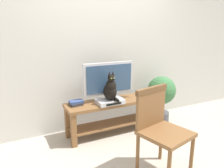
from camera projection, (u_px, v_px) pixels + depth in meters
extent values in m
plane|color=#ADA393|center=(131.00, 149.00, 2.87)|extent=(12.00, 12.00, 0.00)
cube|color=beige|center=(100.00, 39.00, 3.38)|extent=(7.00, 0.12, 2.80)
cube|color=brown|center=(110.00, 102.00, 3.22)|extent=(1.34, 0.40, 0.04)
cube|color=brown|center=(74.00, 131.00, 2.88)|extent=(0.07, 0.07, 0.46)
cube|color=brown|center=(150.00, 115.00, 3.42)|extent=(0.07, 0.07, 0.46)
cube|color=brown|center=(68.00, 122.00, 3.15)|extent=(0.07, 0.07, 0.46)
cube|color=brown|center=(139.00, 109.00, 3.68)|extent=(0.07, 0.07, 0.46)
cube|color=brown|center=(111.00, 124.00, 3.30)|extent=(1.24, 0.32, 0.02)
cube|color=#B7B7BC|center=(109.00, 99.00, 3.26)|extent=(0.40, 0.20, 0.03)
cube|color=#B7B7BC|center=(109.00, 96.00, 3.25)|extent=(0.06, 0.04, 0.07)
cube|color=#B7B7BC|center=(109.00, 78.00, 3.18)|extent=(0.78, 0.05, 0.47)
cube|color=navy|center=(110.00, 79.00, 3.16)|extent=(0.72, 0.01, 0.40)
sphere|color=#2672F2|center=(132.00, 90.00, 3.37)|extent=(0.01, 0.01, 0.01)
cube|color=#BCBCC1|center=(110.00, 101.00, 3.11)|extent=(0.38, 0.24, 0.06)
cube|color=black|center=(114.00, 104.00, 3.00)|extent=(0.23, 0.01, 0.03)
ellipsoid|color=black|center=(110.00, 92.00, 3.07)|extent=(0.18, 0.22, 0.24)
ellipsoid|color=black|center=(111.00, 87.00, 3.03)|extent=(0.16, 0.14, 0.22)
sphere|color=black|center=(111.00, 78.00, 2.99)|extent=(0.10, 0.10, 0.10)
cone|color=black|center=(109.00, 74.00, 2.96)|extent=(0.05, 0.05, 0.06)
cone|color=black|center=(113.00, 73.00, 2.99)|extent=(0.05, 0.05, 0.06)
sphere|color=#B2C64C|center=(111.00, 78.00, 2.94)|extent=(0.02, 0.02, 0.02)
sphere|color=#B2C64C|center=(114.00, 78.00, 2.96)|extent=(0.02, 0.02, 0.02)
cylinder|color=black|center=(116.00, 99.00, 3.05)|extent=(0.07, 0.18, 0.04)
cylinder|color=brown|center=(192.00, 156.00, 2.31)|extent=(0.04, 0.04, 0.46)
cylinder|color=brown|center=(138.00, 154.00, 2.36)|extent=(0.04, 0.04, 0.46)
cylinder|color=brown|center=(161.00, 142.00, 2.61)|extent=(0.04, 0.04, 0.46)
cube|color=brown|center=(166.00, 134.00, 2.27)|extent=(0.56, 0.56, 0.04)
cube|color=brown|center=(151.00, 107.00, 2.37)|extent=(0.44, 0.14, 0.44)
cube|color=brown|center=(152.00, 90.00, 2.33)|extent=(0.46, 0.15, 0.06)
cube|color=#2D2D33|center=(76.00, 104.00, 3.04)|extent=(0.19, 0.16, 0.03)
cube|color=#33477A|center=(76.00, 102.00, 3.04)|extent=(0.19, 0.14, 0.03)
cylinder|color=#47474C|center=(160.00, 117.00, 3.70)|extent=(0.29, 0.29, 0.19)
cylinder|color=#332319|center=(160.00, 112.00, 3.68)|extent=(0.27, 0.27, 0.02)
cylinder|color=#4C3823|center=(161.00, 106.00, 3.65)|extent=(0.04, 0.04, 0.20)
sphere|color=#386B3D|center=(162.00, 90.00, 3.58)|extent=(0.46, 0.46, 0.46)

